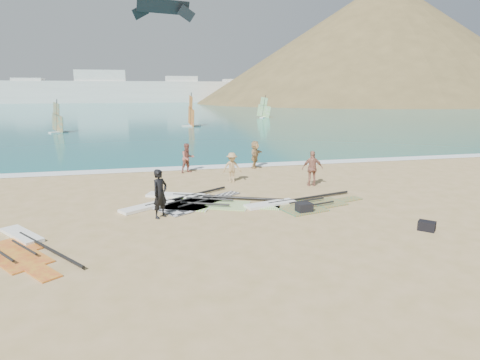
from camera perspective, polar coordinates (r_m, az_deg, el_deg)
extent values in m
plane|color=tan|center=(14.28, 6.12, -7.24)|extent=(300.00, 300.00, 0.00)
cube|color=#0E6362|center=(144.80, -11.60, 10.53)|extent=(300.00, 240.00, 0.06)
cube|color=white|center=(25.82, -2.88, 1.85)|extent=(300.00, 1.20, 0.04)
cube|color=white|center=(163.39, -19.05, 11.74)|extent=(160.00, 8.00, 8.00)
cube|color=white|center=(167.61, -27.74, 11.17)|extent=(10.00, 7.00, 9.00)
cube|color=white|center=(163.39, -19.10, 12.44)|extent=(18.00, 7.00, 12.00)
cube|color=white|center=(163.30, -8.30, 12.64)|extent=(12.00, 7.00, 10.00)
cube|color=white|center=(167.38, 0.47, 12.59)|extent=(16.00, 7.00, 9.00)
cube|color=white|center=(173.20, 7.08, 12.83)|extent=(10.00, 7.00, 11.00)
cone|color=olive|center=(168.48, 19.23, 10.36)|extent=(143.00, 143.00, 45.00)
cone|color=olive|center=(197.05, 26.43, 9.99)|extent=(70.00, 70.00, 28.00)
cube|color=black|center=(17.11, -8.83, -3.87)|extent=(2.61, 2.67, 0.04)
cube|color=black|center=(18.09, -4.81, -2.85)|extent=(1.89, 1.86, 0.04)
cube|color=black|center=(18.94, -1.87, -2.09)|extent=(1.34, 1.16, 0.04)
cylinder|color=black|center=(18.54, -7.37, -2.26)|extent=(3.92, 2.62, 0.11)
cylinder|color=black|center=(17.75, -7.75, -2.75)|extent=(1.64, 1.11, 0.08)
cylinder|color=black|center=(17.22, -6.28, -3.19)|extent=(1.64, 1.11, 0.08)
cube|color=white|center=(17.31, -13.04, -3.72)|extent=(2.37, 1.87, 0.12)
cube|color=#86D02F|center=(17.62, -7.13, -3.33)|extent=(2.73, 2.85, 0.04)
cube|color=#86D02F|center=(17.18, -1.42, -3.65)|extent=(2.01, 1.96, 0.04)
cube|color=#86D02F|center=(16.95, 3.40, -3.89)|extent=(1.50, 1.15, 0.04)
cylinder|color=black|center=(18.17, -1.81, -2.47)|extent=(4.76, 2.16, 0.12)
cylinder|color=black|center=(17.73, -4.35, -2.69)|extent=(1.98, 0.93, 0.09)
cylinder|color=black|center=(17.00, -5.01, -3.38)|extent=(1.98, 0.93, 0.09)
cube|color=white|center=(18.84, -9.15, -2.21)|extent=(2.75, 1.73, 0.12)
cube|color=orange|center=(17.06, 8.36, -3.90)|extent=(2.15, 2.29, 0.04)
cube|color=orange|center=(17.98, 12.31, -3.20)|extent=(1.61, 1.54, 0.04)
cube|color=orange|center=(18.78, 15.22, -2.67)|extent=(1.26, 0.85, 0.04)
cylinder|color=black|center=(18.42, 9.92, -2.45)|extent=(4.28, 1.22, 0.11)
cylinder|color=black|center=(17.66, 9.49, -2.89)|extent=(1.78, 0.54, 0.08)
cylinder|color=black|center=(17.16, 10.84, -3.41)|extent=(1.78, 0.54, 0.08)
cube|color=white|center=(17.26, 4.36, -3.46)|extent=(2.38, 1.18, 0.12)
cube|color=red|center=(14.57, -30.40, -8.50)|extent=(2.41, 2.38, 0.04)
cube|color=red|center=(13.29, -28.25, -10.22)|extent=(1.69, 1.71, 0.04)
cube|color=red|center=(12.28, -26.16, -11.86)|extent=(1.08, 1.19, 0.04)
cylinder|color=black|center=(13.78, -25.57, -8.79)|extent=(2.55, 3.39, 0.10)
cylinder|color=black|center=(14.06, -28.37, -8.40)|extent=(1.08, 1.42, 0.07)
cylinder|color=black|center=(13.87, -30.80, -8.96)|extent=(1.08, 1.42, 0.07)
cube|color=white|center=(15.54, -28.63, -6.89)|extent=(1.76, 2.09, 0.12)
cube|color=black|center=(16.45, 9.11, -3.92)|extent=(0.67, 0.53, 0.39)
cube|color=black|center=(15.67, 25.03, -5.93)|extent=(0.67, 0.68, 0.34)
imported|color=black|center=(15.71, -11.31, -1.93)|extent=(0.82, 0.81, 1.91)
imported|color=#98564B|center=(24.13, -7.46, 3.11)|extent=(1.03, 0.92, 1.76)
imported|color=tan|center=(21.45, -1.15, 1.81)|extent=(1.04, 0.61, 1.60)
imported|color=#A56A55|center=(20.90, 10.26, 1.62)|extent=(1.14, 0.65, 1.82)
imported|color=tan|center=(25.36, 2.15, 3.65)|extent=(1.28, 1.64, 1.74)
cube|color=white|center=(51.04, -24.40, 6.22)|extent=(2.03, 1.81, 0.12)
cube|color=orange|center=(50.96, -24.51, 7.37)|extent=(1.68, 2.05, 2.31)
cube|color=orange|center=(50.86, -24.67, 9.15)|extent=(0.96, 1.17, 1.60)
cylinder|color=black|center=(50.90, -24.60, 8.36)|extent=(0.53, 0.62, 3.66)
cube|color=white|center=(54.85, -6.93, 7.64)|extent=(2.59, 1.12, 0.15)
cube|color=red|center=(54.76, -6.96, 8.92)|extent=(0.55, 3.04, 2.73)
cube|color=red|center=(54.67, -7.01, 10.88)|extent=(0.33, 1.72, 1.90)
cylinder|color=black|center=(54.70, -6.99, 10.01)|extent=(0.24, 0.87, 4.34)
cube|color=white|center=(71.90, 3.40, 8.88)|extent=(1.91, 2.11, 0.13)
cube|color=#50A821|center=(71.84, 3.41, 9.74)|extent=(2.12, 1.78, 2.41)
cube|color=#50A821|center=(71.77, 3.43, 11.06)|extent=(1.21, 1.02, 1.67)
cylinder|color=black|center=(71.80, 3.42, 10.47)|extent=(0.64, 0.56, 3.82)
cube|color=black|center=(53.30, -10.84, 23.09)|extent=(6.41, 2.22, 1.55)
cube|color=black|center=(52.51, -13.92, 22.34)|extent=(2.05, 1.13, 1.97)
cube|color=black|center=(53.97, -7.77, 22.30)|extent=(2.23, 0.89, 1.97)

